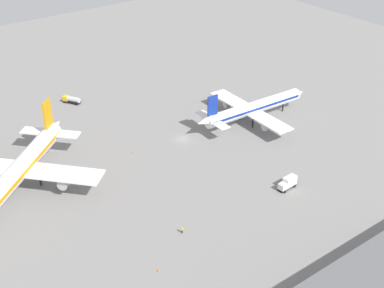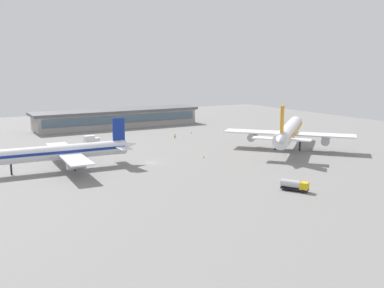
% 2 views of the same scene
% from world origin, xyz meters
% --- Properties ---
extents(ground, '(288.00, 288.00, 0.00)m').
position_xyz_m(ground, '(0.00, 0.00, 0.00)').
color(ground, gray).
extents(airplane_at_gate, '(44.12, 35.38, 13.42)m').
position_xyz_m(airplane_at_gate, '(25.05, -4.27, 4.88)').
color(airplane_at_gate, white).
rests_on(airplane_at_gate, ground).
extents(airplane_taxiing, '(44.57, 41.31, 16.67)m').
position_xyz_m(airplane_taxiing, '(-50.05, 3.46, 6.06)').
color(airplane_taxiing, white).
rests_on(airplane_taxiing, ground).
extents(fuel_truck, '(4.81, 6.40, 2.50)m').
position_xyz_m(fuel_truck, '(-15.43, 43.89, 1.39)').
color(fuel_truck, black).
rests_on(fuel_truck, ground).
extents(catering_truck, '(5.71, 2.51, 3.30)m').
position_xyz_m(catering_truck, '(6.43, -38.31, 1.70)').
color(catering_truck, black).
rests_on(catering_truck, ground).
extents(ground_crew_worker, '(0.52, 0.51, 1.67)m').
position_xyz_m(ground_crew_worker, '(-26.86, -36.33, 0.85)').
color(ground_crew_worker, '#1E2338').
rests_on(ground_crew_worker, ground).
extents(safety_cone_near_gate, '(0.44, 0.44, 0.60)m').
position_xyz_m(safety_cone_near_gate, '(51.19, 34.86, 0.30)').
color(safety_cone_near_gate, '#EA590C').
rests_on(safety_cone_near_gate, ground).
extents(safety_cone_mid_apron, '(0.44, 0.44, 0.60)m').
position_xyz_m(safety_cone_mid_apron, '(-16.63, 1.99, 0.30)').
color(safety_cone_mid_apron, '#EA590C').
rests_on(safety_cone_mid_apron, ground).
extents(safety_cone_far_side, '(0.44, 0.44, 0.60)m').
position_xyz_m(safety_cone_far_side, '(-38.67, -43.64, 0.30)').
color(safety_cone_far_side, '#EA590C').
rests_on(safety_cone_far_side, ground).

